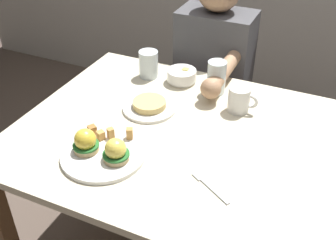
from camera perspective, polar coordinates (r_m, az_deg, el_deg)
The scene contains 9 objects.
dining_table at distance 1.46m, azimuth 3.01°, elevation -5.50°, with size 1.20×0.90×0.74m.
eggs_benedict_plate at distance 1.31m, azimuth -9.18°, elevation -4.15°, with size 0.27×0.27×0.09m.
fruit_bowl at distance 1.70m, azimuth 1.92°, elevation 6.17°, with size 0.12×0.12×0.06m.
coffee_mug at distance 1.52m, azimuth 9.92°, elevation 2.92°, with size 0.11×0.08×0.09m.
fork at distance 1.21m, azimuth 5.66°, elevation -9.03°, with size 0.14×0.10×0.00m.
water_glass_near at distance 1.73m, azimuth -2.70°, elevation 7.51°, with size 0.08×0.08×0.11m.
water_glass_far at distance 1.62m, azimuth 6.73°, elevation 5.69°, with size 0.07×0.07×0.13m.
side_plate at distance 1.53m, azimuth -2.61°, elevation 1.95°, with size 0.20×0.20×0.04m.
diner_person at distance 1.96m, azimuth 6.14°, elevation 6.24°, with size 0.34×0.54×1.14m.
Camera 1 is at (0.40, -1.05, 1.57)m, focal length 43.86 mm.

